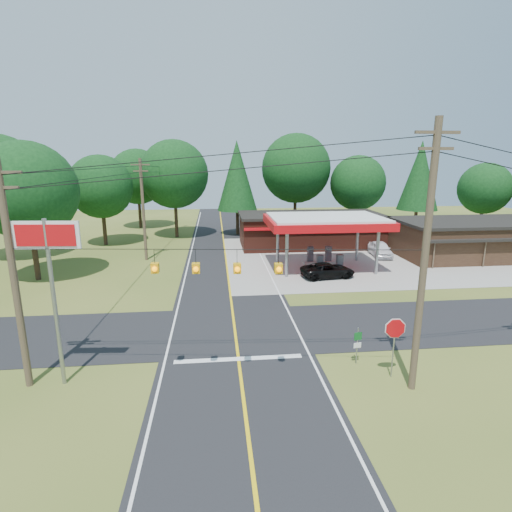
{
  "coord_description": "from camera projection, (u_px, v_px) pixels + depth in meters",
  "views": [
    {
      "loc": [
        -1.02,
        -22.05,
        9.9
      ],
      "look_at": [
        2.0,
        7.0,
        2.8
      ],
      "focal_mm": 28.0,
      "sensor_mm": 36.0,
      "label": 1
    }
  ],
  "objects": [
    {
      "name": "convenience_store",
      "position": [
        310.0,
        230.0,
        46.52
      ],
      "size": [
        16.4,
        7.55,
        3.8
      ],
      "color": "#4D1F16",
      "rests_on": "ground"
    },
    {
      "name": "overhead_beacons",
      "position": [
        216.0,
        251.0,
        16.39
      ],
      "size": [
        17.04,
        2.04,
        1.03
      ],
      "color": "black",
      "rests_on": "ground"
    },
    {
      "name": "route_sign_post",
      "position": [
        357.0,
        343.0,
        19.57
      ],
      "size": [
        0.4,
        0.11,
        1.93
      ],
      "color": "gray",
      "rests_on": "ground"
    },
    {
      "name": "treeline_backdrop",
      "position": [
        230.0,
        181.0,
        45.27
      ],
      "size": [
        70.27,
        51.59,
        13.3
      ],
      "color": "#332316",
      "rests_on": "ground"
    },
    {
      "name": "octagonal_stop_sign",
      "position": [
        395.0,
        333.0,
        18.12
      ],
      "size": [
        1.01,
        0.1,
        2.94
      ],
      "color": "gray",
      "rests_on": "ground"
    },
    {
      "name": "utility_pole_north",
      "position": [
        175.0,
        197.0,
        55.8
      ],
      "size": [
        0.3,
        0.3,
        9.5
      ],
      "color": "#473828",
      "rests_on": "ground"
    },
    {
      "name": "suv_car",
      "position": [
        328.0,
        270.0,
        34.12
      ],
      "size": [
        5.12,
        5.12,
        1.28
      ],
      "primitive_type": "imported",
      "rotation": [
        0.0,
        0.0,
        1.69
      ],
      "color": "black",
      "rests_on": "ground"
    },
    {
      "name": "big_stop_sign",
      "position": [
        49.0,
        262.0,
        16.77
      ],
      "size": [
        2.8,
        0.34,
        7.53
      ],
      "color": "gray",
      "rests_on": "ground"
    },
    {
      "name": "cross_road",
      "position": [
        235.0,
        330.0,
        23.75
      ],
      "size": [
        70.0,
        7.0,
        0.02
      ],
      "primitive_type": "cube",
      "color": "black",
      "rests_on": "ground"
    },
    {
      "name": "gas_canopy",
      "position": [
        326.0,
        223.0,
        36.21
      ],
      "size": [
        10.6,
        7.4,
        4.88
      ],
      "color": "gray",
      "rests_on": "ground"
    },
    {
      "name": "strip_building",
      "position": [
        495.0,
        238.0,
        41.56
      ],
      "size": [
        20.4,
        8.75,
        3.8
      ],
      "color": "#301E13",
      "rests_on": "ground"
    },
    {
      "name": "sedan_car",
      "position": [
        380.0,
        249.0,
        41.62
      ],
      "size": [
        5.02,
        5.02,
        1.52
      ],
      "primitive_type": "imported",
      "rotation": [
        0.0,
        0.0,
        -0.13
      ],
      "color": "white",
      "rests_on": "ground"
    },
    {
      "name": "lane_center_yellow",
      "position": [
        235.0,
        330.0,
        23.75
      ],
      "size": [
        0.15,
        110.0,
        0.0
      ],
      "primitive_type": "cube",
      "color": "yellow",
      "rests_on": "main_highway"
    },
    {
      "name": "utility_pole_near_right",
      "position": [
        425.0,
        258.0,
        16.33
      ],
      "size": [
        1.8,
        0.3,
        11.5
      ],
      "color": "#473828",
      "rests_on": "ground"
    },
    {
      "name": "utility_pole_near_left",
      "position": [
        13.0,
        274.0,
        16.74
      ],
      "size": [
        1.8,
        0.3,
        10.0
      ],
      "color": "#473828",
      "rests_on": "ground"
    },
    {
      "name": "utility_pole_far_left",
      "position": [
        143.0,
        208.0,
        39.12
      ],
      "size": [
        1.8,
        0.3,
        10.0
      ],
      "color": "#473828",
      "rests_on": "ground"
    },
    {
      "name": "ground",
      "position": [
        235.0,
        330.0,
        23.75
      ],
      "size": [
        120.0,
        120.0,
        0.0
      ],
      "primitive_type": "plane",
      "color": "#46581F",
      "rests_on": "ground"
    },
    {
      "name": "main_highway",
      "position": [
        235.0,
        330.0,
        23.75
      ],
      "size": [
        8.0,
        120.0,
        0.02
      ],
      "primitive_type": "cube",
      "color": "black",
      "rests_on": "ground"
    }
  ]
}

